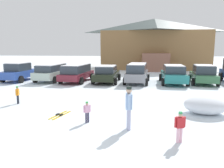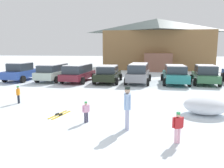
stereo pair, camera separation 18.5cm
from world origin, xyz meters
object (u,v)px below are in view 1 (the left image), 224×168
skier_adult_in_blue_parka (129,105)px  parked_black_sedan (107,74)px  parked_maroon_van (77,72)px  skier_child_in_pink_snowsuit (87,111)px  parked_blue_hatchback (19,72)px  pair_of_skis (60,115)px  ski_lodge (154,43)px  parked_silver_wagon (52,72)px  parked_grey_wagon (137,73)px  parked_teal_hatchback (173,74)px  parked_green_coupe (203,74)px  plowed_snow_pile (205,105)px  skier_child_in_orange_jacket (18,94)px  skier_child_in_red_jacket (180,125)px

skier_adult_in_blue_parka → parked_black_sedan: bearing=102.3°
parked_maroon_van → skier_child_in_pink_snowsuit: bearing=-72.0°
parked_blue_hatchback → pair_of_skis: parked_blue_hatchback is taller
ski_lodge → parked_black_sedan: bearing=-108.4°
parked_blue_hatchback → parked_silver_wagon: size_ratio=0.88×
parked_grey_wagon → skier_adult_in_blue_parka: bearing=-91.2°
parked_silver_wagon → parked_maroon_van: (2.51, -0.27, 0.01)m
parked_teal_hatchback → parked_green_coupe: size_ratio=1.12×
pair_of_skis → skier_child_in_pink_snowsuit: bearing=-28.4°
ski_lodge → skier_child_in_pink_snowsuit: bearing=-99.5°
parked_maroon_van → plowed_snow_pile: size_ratio=2.44×
parked_blue_hatchback → parked_maroon_van: parked_blue_hatchback is taller
skier_adult_in_blue_parka → pair_of_skis: skier_adult_in_blue_parka is taller
parked_teal_hatchback → plowed_snow_pile: size_ratio=2.42×
ski_lodge → parked_green_coupe: ski_lodge is taller
ski_lodge → parked_maroon_van: bearing=-117.1°
parked_silver_wagon → skier_child_in_pink_snowsuit: size_ratio=5.29×
parked_maroon_van → skier_child_in_pink_snowsuit: size_ratio=5.46×
parked_black_sedan → skier_adult_in_blue_parka: (2.51, -11.46, 0.15)m
skier_adult_in_blue_parka → skier_child_in_orange_jacket: bearing=153.5°
parked_maroon_van → skier_child_in_orange_jacket: bearing=-97.1°
skier_child_in_pink_snowsuit → skier_child_in_red_jacket: skier_child_in_red_jacket is taller
parked_grey_wagon → parked_green_coupe: size_ratio=1.06×
ski_lodge → skier_child_in_orange_jacket: ski_lodge is taller
parked_blue_hatchback → pair_of_skis: bearing=-52.6°
parked_blue_hatchback → skier_child_in_red_jacket: size_ratio=3.98×
skier_child_in_red_jacket → skier_child_in_pink_snowsuit: bearing=155.8°
skier_child_in_orange_jacket → skier_child_in_red_jacket: size_ratio=0.94×
parked_green_coupe → skier_child_in_pink_snowsuit: parked_green_coupe is taller
parked_silver_wagon → skier_child_in_pink_snowsuit: bearing=-61.6°
parked_blue_hatchback → parked_black_sedan: 8.39m
plowed_snow_pile → pair_of_skis: bearing=-170.7°
ski_lodge → parked_green_coupe: (3.29, -15.40, -2.98)m
parked_silver_wagon → skier_adult_in_blue_parka: skier_adult_in_blue_parka is taller
skier_child_in_orange_jacket → skier_child_in_red_jacket: skier_child_in_red_jacket is taller
skier_child_in_red_jacket → skier_adult_in_blue_parka: (-1.71, 1.01, 0.35)m
parked_silver_wagon → parked_teal_hatchback: (11.20, -0.23, -0.04)m
ski_lodge → skier_child_in_pink_snowsuit: 27.05m
parked_silver_wagon → parked_maroon_van: bearing=-6.2°
plowed_snow_pile → parked_blue_hatchback: bearing=148.3°
parked_silver_wagon → skier_child_in_red_jacket: size_ratio=4.51×
skier_adult_in_blue_parka → parked_green_coupe: bearing=62.9°
pair_of_skis → skier_adult_in_blue_parka: bearing=-22.7°
plowed_snow_pile → parked_grey_wagon: bearing=110.2°
parked_maroon_van → skier_adult_in_blue_parka: 12.61m
parked_green_coupe → plowed_snow_pile: size_ratio=2.17×
parked_maroon_van → parked_blue_hatchback: bearing=-179.3°
parked_green_coupe → parked_blue_hatchback: bearing=-179.1°
parked_black_sedan → pair_of_skis: parked_black_sedan is taller
parked_maroon_van → skier_adult_in_blue_parka: (5.30, -11.44, 0.06)m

